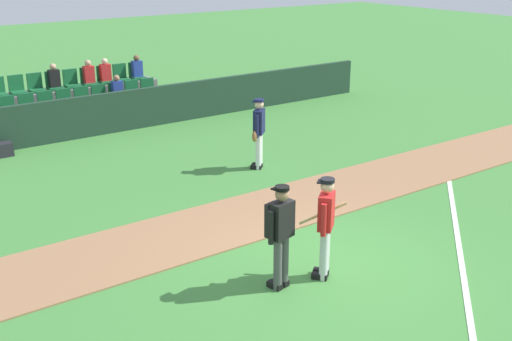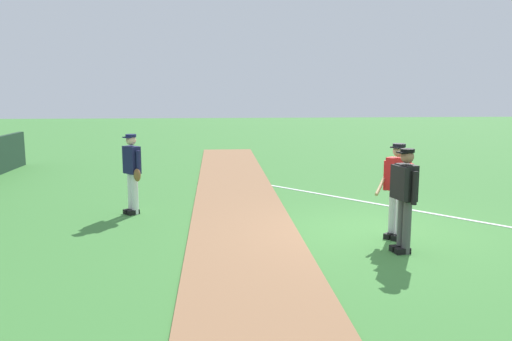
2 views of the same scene
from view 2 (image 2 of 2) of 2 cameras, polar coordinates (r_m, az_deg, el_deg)
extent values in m
plane|color=#42843A|center=(10.13, 13.03, -6.94)|extent=(80.00, 80.00, 0.00)
cube|color=#9E704C|center=(9.69, -1.25, -7.35)|extent=(28.00, 2.09, 0.03)
cube|color=white|center=(13.06, 11.20, -3.27)|extent=(9.08, 7.99, 0.01)
cylinder|color=silver|center=(9.87, 15.52, -4.77)|extent=(0.14, 0.14, 0.90)
cylinder|color=silver|center=(9.95, 14.73, -4.63)|extent=(0.14, 0.14, 0.90)
cube|color=black|center=(9.92, 15.24, -7.08)|extent=(0.26, 0.28, 0.10)
cube|color=black|center=(10.00, 14.45, -6.92)|extent=(0.26, 0.28, 0.10)
cube|color=red|center=(9.76, 15.30, -0.41)|extent=(0.45, 0.42, 0.60)
cylinder|color=red|center=(9.64, 16.55, -0.88)|extent=(0.09, 0.09, 0.55)
cylinder|color=red|center=(9.90, 14.05, -0.53)|extent=(0.09, 0.09, 0.55)
sphere|color=tan|center=(9.70, 15.40, 2.09)|extent=(0.22, 0.22, 0.22)
cylinder|color=black|center=(9.69, 15.43, 2.68)|extent=(0.23, 0.23, 0.06)
cube|color=black|center=(9.61, 15.11, 2.46)|extent=(0.22, 0.21, 0.02)
cylinder|color=tan|center=(9.83, 13.72, -1.17)|extent=(0.69, 0.49, 0.41)
cylinder|color=#4C4C4C|center=(9.06, 16.20, -6.01)|extent=(0.14, 0.14, 0.90)
cylinder|color=#4C4C4C|center=(9.20, 15.66, -5.77)|extent=(0.14, 0.14, 0.90)
cube|color=black|center=(9.14, 15.76, -8.47)|extent=(0.17, 0.28, 0.10)
cube|color=black|center=(9.27, 15.24, -8.20)|extent=(0.17, 0.28, 0.10)
cube|color=black|center=(8.97, 16.13, -1.25)|extent=(0.44, 0.30, 0.60)
cylinder|color=black|center=(8.77, 16.99, -1.85)|extent=(0.09, 0.09, 0.55)
cylinder|color=black|center=(9.19, 15.29, -1.30)|extent=(0.09, 0.09, 0.55)
sphere|color=#9E7051|center=(8.91, 16.25, 1.47)|extent=(0.22, 0.22, 0.22)
cylinder|color=black|center=(8.90, 16.28, 2.11)|extent=(0.23, 0.23, 0.06)
cube|color=black|center=(8.85, 15.72, 1.90)|extent=(0.20, 0.15, 0.02)
cube|color=black|center=(8.90, 15.42, -1.30)|extent=(0.45, 0.17, 0.56)
cylinder|color=white|center=(11.71, -13.12, -2.53)|extent=(0.14, 0.14, 0.90)
cylinder|color=white|center=(11.84, -13.54, -2.42)|extent=(0.14, 0.14, 0.90)
cube|color=black|center=(11.77, -13.29, -4.48)|extent=(0.26, 0.27, 0.10)
cube|color=black|center=(11.90, -13.71, -4.35)|extent=(0.26, 0.27, 0.10)
cube|color=#191E47|center=(11.66, -13.46, 1.14)|extent=(0.45, 0.43, 0.60)
cylinder|color=#191E47|center=(11.45, -12.78, 0.78)|extent=(0.09, 0.09, 0.55)
cylinder|color=#191E47|center=(11.87, -14.10, 1.01)|extent=(0.09, 0.09, 0.55)
sphere|color=beige|center=(11.61, -13.54, 3.25)|extent=(0.22, 0.22, 0.22)
cylinder|color=#191E4C|center=(11.60, -13.56, 3.74)|extent=(0.23, 0.23, 0.06)
cube|color=#191E4C|center=(11.55, -13.97, 3.55)|extent=(0.21, 0.21, 0.02)
ellipsoid|color=brown|center=(11.45, -12.89, -0.49)|extent=(0.23, 0.22, 0.28)
camera|label=1|loc=(10.90, 73.10, 15.95)|focal=44.37mm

